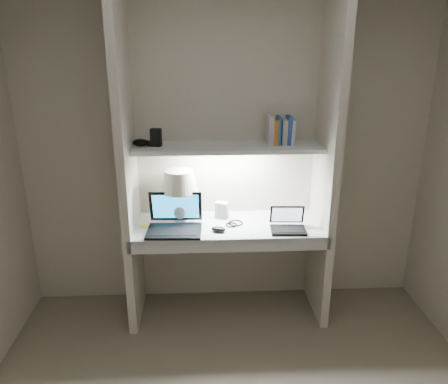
{
  "coord_description": "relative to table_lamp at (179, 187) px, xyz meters",
  "views": [
    {
      "loc": [
        -0.18,
        -1.85,
        2.1
      ],
      "look_at": [
        -0.04,
        1.05,
        1.09
      ],
      "focal_mm": 35.0,
      "sensor_mm": 36.0,
      "label": 1
    }
  ],
  "objects": [
    {
      "name": "laptop_netbook",
      "position": [
        0.81,
        -0.21,
        -0.24
      ],
      "size": [
        0.27,
        0.24,
        0.17
      ],
      "rotation": [
        0.0,
        0.0,
        -0.06
      ],
      "color": "black",
      "rests_on": "desk"
    },
    {
      "name": "sticky_note",
      "position": [
        -0.27,
        -0.1,
        -0.27
      ],
      "size": [
        0.09,
        0.09,
        0.0
      ],
      "primitive_type": "cube",
      "rotation": [
        0.0,
        0.0,
        0.44
      ],
      "color": "yellow",
      "rests_on": "desk"
    },
    {
      "name": "cable_coil",
      "position": [
        0.43,
        -0.08,
        -0.27
      ],
      "size": [
        0.14,
        0.14,
        0.01
      ],
      "primitive_type": "torus",
      "rotation": [
        0.0,
        0.0,
        0.24
      ],
      "color": "black",
      "rests_on": "desk"
    },
    {
      "name": "shelf_gadget",
      "position": [
        -0.27,
        0.01,
        0.35
      ],
      "size": [
        0.14,
        0.11,
        0.05
      ],
      "primitive_type": "ellipsoid",
      "rotation": [
        0.0,
        0.0,
        -0.18
      ],
      "color": "black",
      "rests_on": "shelf"
    },
    {
      "name": "strip_light",
      "position": [
        0.37,
        0.0,
        0.28
      ],
      "size": [
        0.6,
        0.04,
        0.02
      ],
      "primitive_type": "cube",
      "color": "white",
      "rests_on": "shelf"
    },
    {
      "name": "book_row",
      "position": [
        0.77,
        0.04,
        0.42
      ],
      "size": [
        0.2,
        0.14,
        0.21
      ],
      "color": "silver",
      "rests_on": "shelf"
    },
    {
      "name": "alcove_panel_left",
      "position": [
        -0.36,
        -0.09,
        0.2
      ],
      "size": [
        0.06,
        0.55,
        2.5
      ],
      "primitive_type": "cube",
      "color": "beige",
      "rests_on": "floor"
    },
    {
      "name": "speaker",
      "position": [
        0.32,
        0.04,
        -0.21
      ],
      "size": [
        0.11,
        0.1,
        0.13
      ],
      "primitive_type": "cube",
      "rotation": [
        0.0,
        0.0,
        -0.42
      ],
      "color": "silver",
      "rests_on": "desk"
    },
    {
      "name": "desk",
      "position": [
        0.37,
        -0.09,
        -0.3
      ],
      "size": [
        1.4,
        0.55,
        0.04
      ],
      "primitive_type": "cube",
      "color": "white",
      "rests_on": "alcove_panel_left"
    },
    {
      "name": "back_wall",
      "position": [
        0.37,
        0.18,
        0.2
      ],
      "size": [
        3.2,
        0.01,
        2.5
      ],
      "primitive_type": "cube",
      "color": "beige",
      "rests_on": "floor"
    },
    {
      "name": "table_lamp",
      "position": [
        0.0,
        0.0,
        0.0
      ],
      "size": [
        0.28,
        0.28,
        0.41
      ],
      "color": "white",
      "rests_on": "desk"
    },
    {
      "name": "alcove_panel_right",
      "position": [
        1.1,
        -0.09,
        0.2
      ],
      "size": [
        0.06,
        0.55,
        2.5
      ],
      "primitive_type": "cube",
      "color": "beige",
      "rests_on": "floor"
    },
    {
      "name": "laptop_main",
      "position": [
        -0.03,
        -0.16,
        -0.22
      ],
      "size": [
        0.41,
        0.36,
        0.27
      ],
      "rotation": [
        0.0,
        0.0,
        -0.04
      ],
      "color": "black",
      "rests_on": "desk"
    },
    {
      "name": "desk_apron",
      "position": [
        0.37,
        -0.35,
        -0.33
      ],
      "size": [
        1.46,
        0.03,
        0.1
      ],
      "primitive_type": "cube",
      "color": "silver",
      "rests_on": "desk"
    },
    {
      "name": "mouse",
      "position": [
        0.29,
        -0.23,
        -0.26
      ],
      "size": [
        0.12,
        0.1,
        0.04
      ],
      "primitive_type": "ellipsoid",
      "rotation": [
        0.0,
        0.0,
        -0.38
      ],
      "color": "black",
      "rests_on": "desk"
    },
    {
      "name": "shelf_box",
      "position": [
        -0.16,
        0.01,
        0.38
      ],
      "size": [
        0.08,
        0.07,
        0.13
      ],
      "primitive_type": "cube",
      "rotation": [
        0.0,
        0.0,
        -0.17
      ],
      "color": "black",
      "rests_on": "shelf"
    },
    {
      "name": "shelf",
      "position": [
        0.37,
        0.0,
        0.3
      ],
      "size": [
        1.4,
        0.36,
        0.03
      ],
      "primitive_type": "cube",
      "color": "silver",
      "rests_on": "back_wall"
    }
  ]
}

